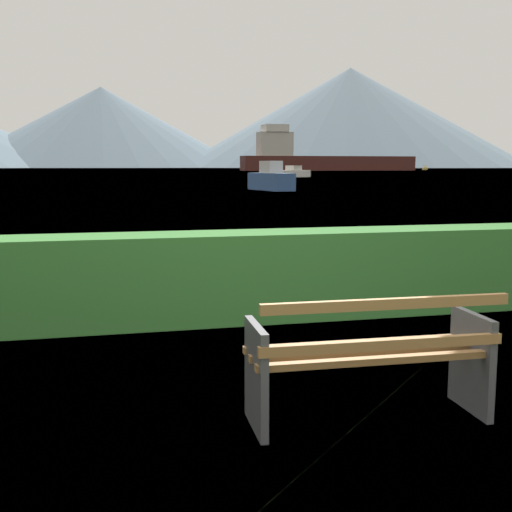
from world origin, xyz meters
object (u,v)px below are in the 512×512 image
park_bench (370,358)px  sailboat_mid (294,173)px  tender_far (425,168)px  cargo_ship_large (316,158)px  fishing_boat_near (271,179)px

park_bench → sailboat_mid: 89.47m
park_bench → tender_far: (121.97, 226.98, 0.21)m
cargo_ship_large → fishing_boat_near: bearing=-109.8°
park_bench → tender_far: size_ratio=0.30×
fishing_boat_near → sailboat_mid: (15.97, 47.46, -0.11)m
cargo_ship_large → sailboat_mid: (-42.88, -115.61, -3.54)m
park_bench → cargo_ship_large: bearing=71.3°
cargo_ship_large → fishing_boat_near: cargo_ship_large is taller
cargo_ship_large → sailboat_mid: cargo_ship_large is taller
park_bench → fishing_boat_near: size_ratio=0.34×
park_bench → tender_far: 257.67m
fishing_boat_near → tender_far: size_ratio=0.88×
cargo_ship_large → tender_far: cargo_ship_large is taller
park_bench → tender_far: tender_far is taller
sailboat_mid → fishing_boat_near: bearing=-108.6°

